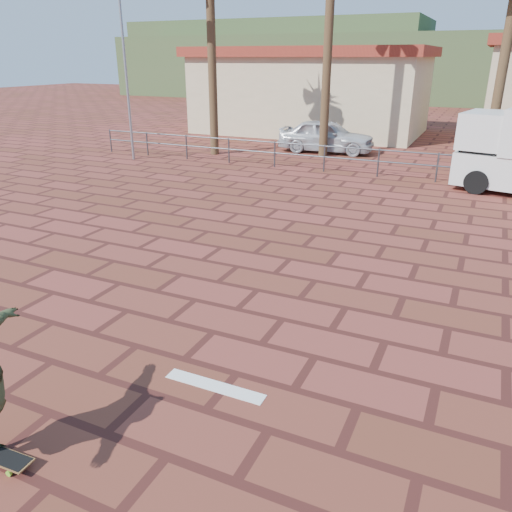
{
  "coord_description": "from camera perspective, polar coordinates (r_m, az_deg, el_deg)",
  "views": [
    {
      "loc": [
        3.46,
        -5.89,
        4.01
      ],
      "look_at": [
        0.11,
        1.38,
        0.8
      ],
      "focal_mm": 35.0,
      "sensor_mm": 36.0,
      "label": 1
    }
  ],
  "objects": [
    {
      "name": "ground",
      "position": [
        7.92,
        -4.93,
        -8.65
      ],
      "size": [
        120.0,
        120.0,
        0.0
      ],
      "primitive_type": "plane",
      "color": "maroon",
      "rests_on": "ground"
    },
    {
      "name": "paint_stripe",
      "position": [
        6.76,
        -4.73,
        -14.59
      ],
      "size": [
        1.4,
        0.22,
        0.01
      ],
      "primitive_type": "cube",
      "color": "white",
      "rests_on": "ground"
    },
    {
      "name": "guardrail",
      "position": [
        18.53,
        13.85,
        10.86
      ],
      "size": [
        24.06,
        0.06,
        1.0
      ],
      "color": "#47494F",
      "rests_on": "ground"
    },
    {
      "name": "flagpole",
      "position": [
        21.53,
        -14.68,
        22.86
      ],
      "size": [
        1.3,
        0.1,
        8.0
      ],
      "color": "gray",
      "rests_on": "ground"
    },
    {
      "name": "building_west",
      "position": [
        29.51,
        6.35,
        18.34
      ],
      "size": [
        12.6,
        7.6,
        4.5
      ],
      "color": "beige",
      "rests_on": "ground"
    },
    {
      "name": "hill_front",
      "position": [
        56.01,
        22.55,
        19.25
      ],
      "size": [
        70.0,
        18.0,
        6.0
      ],
      "primitive_type": "cube",
      "color": "#384C28",
      "rests_on": "ground"
    },
    {
      "name": "hill_back",
      "position": [
        66.93,
        2.59,
        21.79
      ],
      "size": [
        35.0,
        14.0,
        8.0
      ],
      "primitive_type": "cube",
      "color": "#384C28",
      "rests_on": "ground"
    },
    {
      "name": "car_silver",
      "position": [
        23.11,
        8.05,
        13.43
      ],
      "size": [
        4.33,
        1.99,
        1.44
      ],
      "primitive_type": "imported",
      "rotation": [
        0.0,
        0.0,
        1.64
      ],
      "color": "silver",
      "rests_on": "ground"
    }
  ]
}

